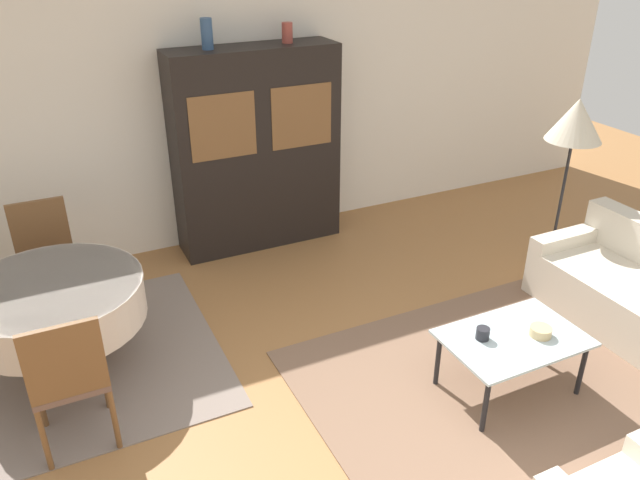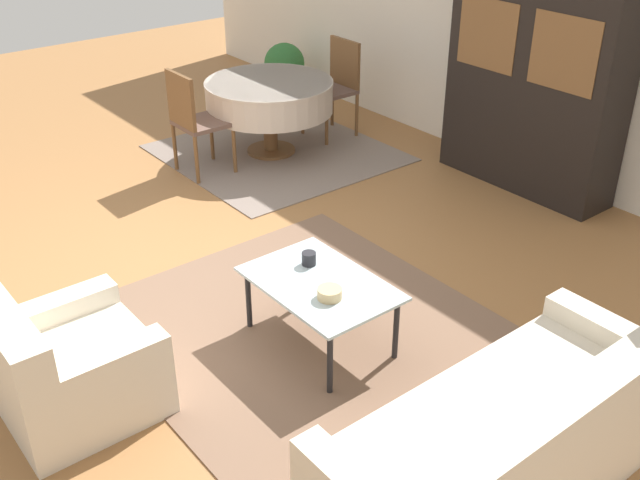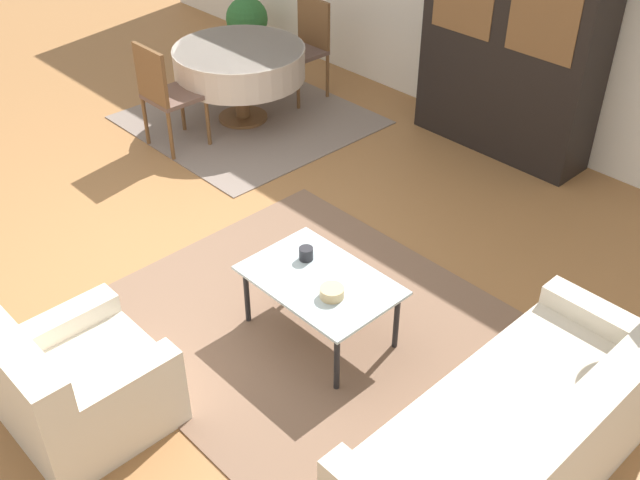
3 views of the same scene
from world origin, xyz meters
TOP-DOWN VIEW (x-y plane):
  - ground_plane at (0.00, 0.00)m, footprint 14.00×14.00m
  - area_rug at (1.08, 0.40)m, footprint 2.56×2.25m
  - dining_rug at (-1.53, 2.01)m, footprint 2.07×2.01m
  - couch at (2.68, 0.40)m, footprint 0.84×1.98m
  - armchair at (0.80, -1.07)m, footprint 0.81×0.81m
  - coffee_table at (1.18, 0.40)m, footprint 0.95×0.64m
  - display_cabinet at (0.45, 3.35)m, footprint 1.61×0.47m
  - dining_table at (-1.59, 1.98)m, footprint 1.25×1.25m
  - dining_chair_near at (-1.59, 1.13)m, footprint 0.44×0.44m
  - dining_chair_far at (-1.59, 2.82)m, footprint 0.44×0.44m
  - cup at (0.97, 0.48)m, footprint 0.09×0.09m
  - bowl at (1.35, 0.34)m, footprint 0.15×0.15m
  - potted_plant at (-2.92, 3.13)m, footprint 0.48×0.48m

SIDE VIEW (x-z plane):
  - ground_plane at x=0.00m, z-range 0.00..0.00m
  - area_rug at x=1.08m, z-range 0.00..0.01m
  - dining_rug at x=-1.53m, z-range 0.00..0.01m
  - couch at x=2.68m, z-range -0.10..0.66m
  - armchair at x=0.80m, z-range -0.08..0.65m
  - potted_plant at x=-2.92m, z-range 0.03..0.67m
  - coffee_table at x=1.18m, z-range 0.19..0.63m
  - bowl at x=1.35m, z-range 0.45..0.52m
  - cup at x=0.97m, z-range 0.45..0.54m
  - dining_chair_near at x=-1.59m, z-range 0.08..1.05m
  - dining_chair_far at x=-1.59m, z-range 0.08..1.05m
  - dining_table at x=-1.59m, z-range 0.22..0.95m
  - display_cabinet at x=0.45m, z-range 0.00..1.97m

